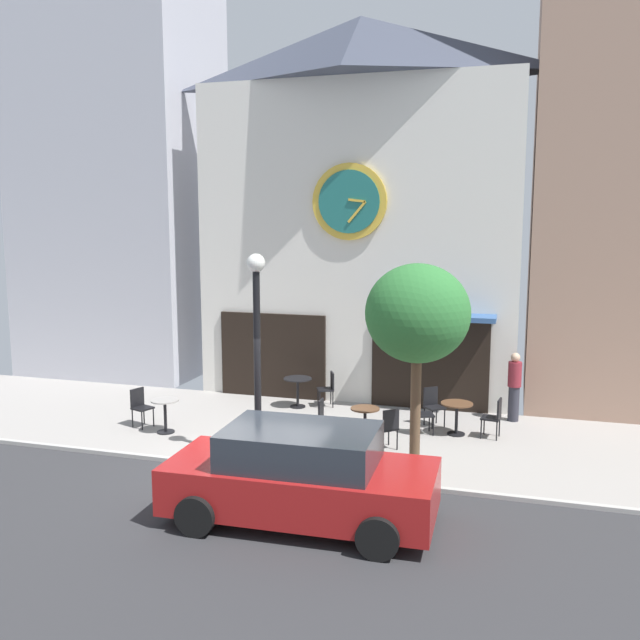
{
  "coord_description": "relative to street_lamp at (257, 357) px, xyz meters",
  "views": [
    {
      "loc": [
        4.74,
        -11.71,
        4.85
      ],
      "look_at": [
        0.49,
        2.7,
        2.6
      ],
      "focal_mm": 38.24,
      "sensor_mm": 36.0,
      "label": 1
    }
  ],
  "objects": [
    {
      "name": "street_lamp",
      "position": [
        0.0,
        0.0,
        0.0
      ],
      "size": [
        0.36,
        0.36,
        4.17
      ],
      "color": "black",
      "rests_on": "ground_plane"
    },
    {
      "name": "cafe_table_center",
      "position": [
        -2.69,
        1.05,
        -1.6
      ],
      "size": [
        0.63,
        0.63,
        0.77
      ],
      "color": "black",
      "rests_on": "ground_plane"
    },
    {
      "name": "cafe_chair_right_end",
      "position": [
        -3.49,
        1.32,
        -1.59
      ],
      "size": [
        0.51,
        0.51,
        0.9
      ],
      "color": "black",
      "rests_on": "ground_plane"
    },
    {
      "name": "cafe_table_near_curb",
      "position": [
        3.69,
        2.78,
        -1.59
      ],
      "size": [
        0.72,
        0.72,
        0.74
      ],
      "color": "black",
      "rests_on": "ground_plane"
    },
    {
      "name": "cafe_chair_near_tree",
      "position": [
        3.08,
        3.34,
        -1.59
      ],
      "size": [
        0.56,
        0.56,
        0.9
      ],
      "color": "black",
      "rests_on": "ground_plane"
    },
    {
      "name": "cafe_table_rightmost",
      "position": [
        -0.46,
        3.92,
        -1.57
      ],
      "size": [
        0.72,
        0.72,
        0.77
      ],
      "color": "black",
      "rests_on": "ground_plane"
    },
    {
      "name": "cafe_chair_mid_row",
      "position": [
        4.52,
        2.77,
        -1.59
      ],
      "size": [
        0.45,
        0.45,
        0.9
      ],
      "color": "black",
      "rests_on": "ground_plane"
    },
    {
      "name": "cafe_chair_by_entrance",
      "position": [
        2.4,
        1.33,
        -1.59
      ],
      "size": [
        0.57,
        0.57,
        0.9
      ],
      "color": "black",
      "rests_on": "ground_plane"
    },
    {
      "name": "ground_plane",
      "position": [
        0.2,
        -0.85,
        -2.14
      ],
      "size": [
        26.74,
        11.25,
        0.13
      ],
      "color": "gray"
    },
    {
      "name": "parked_car_red",
      "position": [
        1.7,
        -2.45,
        -1.36
      ],
      "size": [
        4.35,
        2.11,
        1.55
      ],
      "color": "maroon",
      "rests_on": "ground_plane"
    },
    {
      "name": "pedestrian_maroon",
      "position": [
        4.91,
        4.26,
        -1.26
      ],
      "size": [
        0.33,
        0.33,
        1.67
      ],
      "color": "#2D2D38",
      "rests_on": "ground_plane"
    },
    {
      "name": "cafe_chair_facing_street",
      "position": [
        2.91,
        2.6,
        -1.59
      ],
      "size": [
        0.52,
        0.52,
        0.9
      ],
      "color": "black",
      "rests_on": "ground_plane"
    },
    {
      "name": "clock_building",
      "position": [
        0.69,
        5.81,
        3.04
      ],
      "size": [
        8.51,
        3.34,
        10.05
      ],
      "color": "silver",
      "rests_on": "ground_plane"
    },
    {
      "name": "cafe_chair_curbside",
      "position": [
        0.28,
        4.24,
        -1.59
      ],
      "size": [
        0.53,
        0.53,
        0.9
      ],
      "color": "black",
      "rests_on": "ground_plane"
    },
    {
      "name": "cafe_table_center_right",
      "position": [
        1.79,
        1.84,
        -1.63
      ],
      "size": [
        0.64,
        0.64,
        0.72
      ],
      "color": "black",
      "rests_on": "ground_plane"
    },
    {
      "name": "neighbor_building_left",
      "position": [
        -7.29,
        6.87,
        5.29
      ],
      "size": [
        5.59,
        4.2,
        14.82
      ],
      "color": "#B2B2BC",
      "rests_on": "ground_plane"
    },
    {
      "name": "cafe_chair_near_lamp",
      "position": [
        0.95,
        1.6,
        -1.59
      ],
      "size": [
        0.42,
        0.42,
        0.9
      ],
      "color": "black",
      "rests_on": "ground_plane"
    },
    {
      "name": "street_tree",
      "position": [
        3.12,
        0.25,
        0.94
      ],
      "size": [
        1.97,
        1.77,
        4.03
      ],
      "color": "brown",
      "rests_on": "ground_plane"
    }
  ]
}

